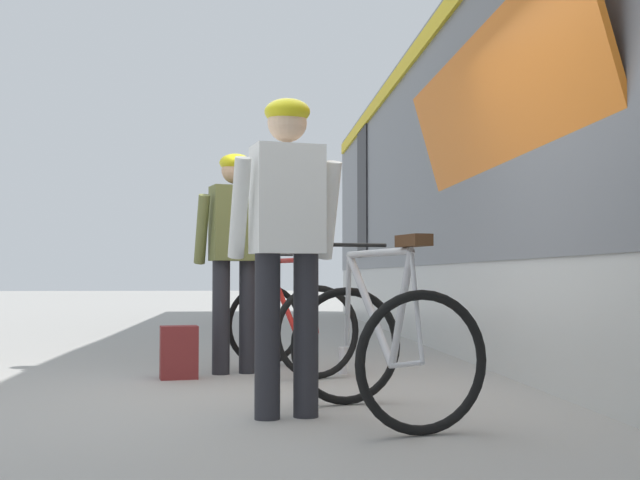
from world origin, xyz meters
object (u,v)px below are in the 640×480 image
(cyclist_near_in_white, at_px, (287,226))
(bicycle_near_silver, at_px, (381,345))
(cyclist_far_in_olive, at_px, (235,242))
(bicycle_far_red, at_px, (290,322))
(backpack_on_platform, at_px, (179,352))
(water_bottle_near_the_bikes, at_px, (343,360))

(cyclist_near_in_white, bearing_deg, bicycle_near_silver, -7.78)
(cyclist_far_in_olive, height_order, bicycle_far_red, cyclist_far_in_olive)
(bicycle_far_red, bearing_deg, cyclist_near_in_white, -93.34)
(bicycle_far_red, bearing_deg, cyclist_far_in_olive, -173.08)
(bicycle_near_silver, relative_size, backpack_on_platform, 3.03)
(cyclist_near_in_white, relative_size, bicycle_far_red, 1.40)
(cyclist_far_in_olive, distance_m, bicycle_far_red, 0.79)
(bicycle_near_silver, xyz_separation_m, bicycle_far_red, (-0.39, 2.21, 0.00))
(bicycle_far_red, bearing_deg, backpack_on_platform, -157.80)
(bicycle_near_silver, relative_size, bicycle_far_red, 0.97)
(bicycle_far_red, relative_size, water_bottle_near_the_bikes, 5.90)
(cyclist_far_in_olive, relative_size, water_bottle_near_the_bikes, 8.28)
(backpack_on_platform, height_order, water_bottle_near_the_bikes, backpack_on_platform)
(cyclist_near_in_white, height_order, cyclist_far_in_olive, same)
(cyclist_near_in_white, xyz_separation_m, cyclist_far_in_olive, (-0.32, 2.09, 0.00))
(cyclist_far_in_olive, height_order, water_bottle_near_the_bikes, cyclist_far_in_olive)
(bicycle_far_red, xyz_separation_m, backpack_on_platform, (-0.86, -0.35, -0.20))
(cyclist_far_in_olive, bearing_deg, bicycle_far_red, 6.92)
(cyclist_far_in_olive, xyz_separation_m, bicycle_near_silver, (0.83, -2.16, -0.65))
(bicycle_far_red, xyz_separation_m, water_bottle_near_the_bikes, (0.42, -0.13, -0.30))
(cyclist_far_in_olive, distance_m, backpack_on_platform, 0.99)
(bicycle_near_silver, xyz_separation_m, backpack_on_platform, (-1.25, 1.86, -0.20))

